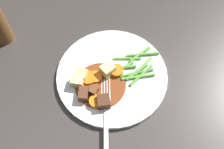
# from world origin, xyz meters

# --- Properties ---
(ground_plane) EXTENTS (3.00, 3.00, 0.00)m
(ground_plane) POSITION_xyz_m (0.00, 0.00, 0.00)
(ground_plane) COLOR #383330
(dinner_plate) EXTENTS (0.27, 0.27, 0.01)m
(dinner_plate) POSITION_xyz_m (0.00, 0.00, 0.01)
(dinner_plate) COLOR white
(dinner_plate) RESTS_ON ground_plane
(stew_sauce) EXTENTS (0.12, 0.12, 0.00)m
(stew_sauce) POSITION_xyz_m (0.04, 0.01, 0.01)
(stew_sauce) COLOR brown
(stew_sauce) RESTS_ON dinner_plate
(carrot_slice_0) EXTENTS (0.04, 0.04, 0.01)m
(carrot_slice_0) POSITION_xyz_m (-0.01, -0.00, 0.02)
(carrot_slice_0) COLOR orange
(carrot_slice_0) RESTS_ON dinner_plate
(carrot_slice_1) EXTENTS (0.04, 0.04, 0.01)m
(carrot_slice_1) POSITION_xyz_m (0.07, 0.05, 0.02)
(carrot_slice_1) COLOR orange
(carrot_slice_1) RESTS_ON dinner_plate
(carrot_slice_2) EXTENTS (0.03, 0.03, 0.01)m
(carrot_slice_2) POSITION_xyz_m (0.04, -0.01, 0.02)
(carrot_slice_2) COLOR orange
(carrot_slice_2) RESTS_ON dinner_plate
(carrot_slice_3) EXTENTS (0.05, 0.05, 0.01)m
(carrot_slice_3) POSITION_xyz_m (0.05, -0.02, 0.02)
(carrot_slice_3) COLOR orange
(carrot_slice_3) RESTS_ON dinner_plate
(potato_chunk_0) EXTENTS (0.04, 0.04, 0.02)m
(potato_chunk_0) POSITION_xyz_m (0.08, -0.02, 0.02)
(potato_chunk_0) COLOR #EAD68C
(potato_chunk_0) RESTS_ON dinner_plate
(potato_chunk_1) EXTENTS (0.04, 0.04, 0.02)m
(potato_chunk_1) POSITION_xyz_m (0.07, -0.03, 0.02)
(potato_chunk_1) COLOR #E5CC7A
(potato_chunk_1) RESTS_ON dinner_plate
(potato_chunk_2) EXTENTS (0.04, 0.03, 0.03)m
(potato_chunk_2) POSITION_xyz_m (0.01, -0.01, 0.03)
(potato_chunk_2) COLOR #EAD68C
(potato_chunk_2) RESTS_ON dinner_plate
(meat_chunk_0) EXTENTS (0.03, 0.03, 0.02)m
(meat_chunk_0) POSITION_xyz_m (0.06, 0.02, 0.02)
(meat_chunk_0) COLOR brown
(meat_chunk_0) RESTS_ON dinner_plate
(meat_chunk_1) EXTENTS (0.04, 0.04, 0.02)m
(meat_chunk_1) POSITION_xyz_m (0.05, 0.06, 0.02)
(meat_chunk_1) COLOR #4C2B19
(meat_chunk_1) RESTS_ON dinner_plate
(meat_chunk_2) EXTENTS (0.04, 0.04, 0.02)m
(meat_chunk_2) POSITION_xyz_m (0.09, 0.02, 0.02)
(meat_chunk_2) COLOR #56331E
(meat_chunk_2) RESTS_ON dinner_plate
(green_bean_0) EXTENTS (0.08, 0.03, 0.01)m
(green_bean_0) POSITION_xyz_m (-0.06, 0.04, 0.02)
(green_bean_0) COLOR #599E38
(green_bean_0) RESTS_ON dinner_plate
(green_bean_1) EXTENTS (0.08, 0.03, 0.01)m
(green_bean_1) POSITION_xyz_m (-0.05, 0.03, 0.02)
(green_bean_1) COLOR #4C8E33
(green_bean_1) RESTS_ON dinner_plate
(green_bean_2) EXTENTS (0.06, 0.04, 0.01)m
(green_bean_2) POSITION_xyz_m (-0.06, -0.02, 0.02)
(green_bean_2) COLOR #66AD42
(green_bean_2) RESTS_ON dinner_plate
(green_bean_3) EXTENTS (0.06, 0.03, 0.01)m
(green_bean_3) POSITION_xyz_m (-0.08, 0.02, 0.02)
(green_bean_3) COLOR #66AD42
(green_bean_3) RESTS_ON dinner_plate
(green_bean_4) EXTENTS (0.07, 0.02, 0.01)m
(green_bean_4) POSITION_xyz_m (-0.09, -0.02, 0.02)
(green_bean_4) COLOR #599E38
(green_bean_4) RESTS_ON dinner_plate
(green_bean_5) EXTENTS (0.05, 0.03, 0.01)m
(green_bean_5) POSITION_xyz_m (-0.04, -0.00, 0.02)
(green_bean_5) COLOR #599E38
(green_bean_5) RESTS_ON dinner_plate
(green_bean_6) EXTENTS (0.08, 0.04, 0.01)m
(green_bean_6) POSITION_xyz_m (-0.10, -0.01, 0.02)
(green_bean_6) COLOR #599E38
(green_bean_6) RESTS_ON dinner_plate
(green_bean_7) EXTENTS (0.08, 0.03, 0.01)m
(green_bean_7) POSITION_xyz_m (-0.05, 0.04, 0.02)
(green_bean_7) COLOR #66AD42
(green_bean_7) RESTS_ON dinner_plate
(green_bean_8) EXTENTS (0.07, 0.02, 0.01)m
(green_bean_8) POSITION_xyz_m (-0.06, 0.02, 0.02)
(green_bean_8) COLOR #599E38
(green_bean_8) RESTS_ON dinner_plate
(green_bean_9) EXTENTS (0.08, 0.02, 0.01)m
(green_bean_9) POSITION_xyz_m (-0.02, -0.00, 0.02)
(green_bean_9) COLOR #599E38
(green_bean_9) RESTS_ON dinner_plate
(fork) EXTENTS (0.10, 0.16, 0.00)m
(fork) POSITION_xyz_m (0.06, 0.08, 0.01)
(fork) COLOR silver
(fork) RESTS_ON dinner_plate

